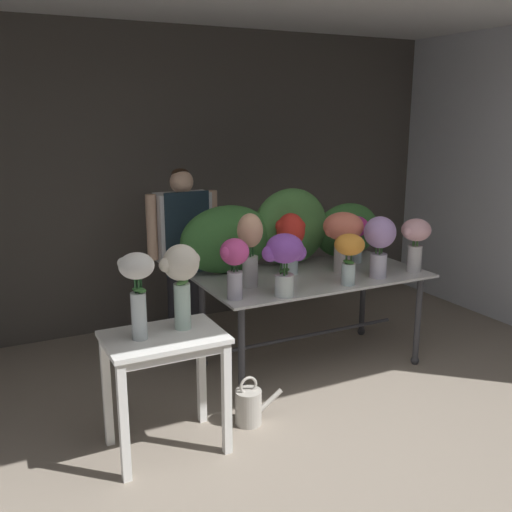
# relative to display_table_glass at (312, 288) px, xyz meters

# --- Properties ---
(ground_plane) EXTENTS (7.66, 7.66, 0.00)m
(ground_plane) POSITION_rel_display_table_glass_xyz_m (-0.43, -0.13, -0.67)
(ground_plane) COLOR gray
(wall_back) EXTENTS (5.52, 0.12, 2.84)m
(wall_back) POSITION_rel_display_table_glass_xyz_m (-0.43, 1.61, 0.75)
(wall_back) COLOR #4C4742
(wall_back) RESTS_ON ground
(display_table_glass) EXTENTS (1.81, 0.94, 0.79)m
(display_table_glass) POSITION_rel_display_table_glass_xyz_m (0.00, 0.00, 0.00)
(display_table_glass) COLOR silver
(display_table_glass) RESTS_ON ground
(side_table_white) EXTENTS (0.71, 0.50, 0.76)m
(side_table_white) POSITION_rel_display_table_glass_xyz_m (-1.45, -0.65, -0.03)
(side_table_white) COLOR white
(side_table_white) RESTS_ON ground
(florist) EXTENTS (0.64, 0.24, 1.60)m
(florist) POSITION_rel_display_table_glass_xyz_m (-0.79, 0.81, 0.32)
(florist) COLOR #232328
(florist) RESTS_ON ground
(foliage_backdrop) EXTENTS (1.89, 0.32, 0.65)m
(foliage_backdrop) POSITION_rel_display_table_glass_xyz_m (-0.10, 0.35, 0.41)
(foliage_backdrop) COLOR #387033
(foliage_backdrop) RESTS_ON display_table_glass
(vase_blush_freesia) EXTENTS (0.25, 0.24, 0.44)m
(vase_blush_freesia) POSITION_rel_display_table_glass_xyz_m (0.79, -0.29, 0.39)
(vase_blush_freesia) COLOR silver
(vase_blush_freesia) RESTS_ON display_table_glass
(vase_peach_peonies) EXTENTS (0.19, 0.19, 0.55)m
(vase_peach_peonies) POSITION_rel_display_table_glass_xyz_m (-0.59, -0.07, 0.44)
(vase_peach_peonies) COLOR silver
(vase_peach_peonies) RESTS_ON display_table_glass
(vase_magenta_stock) EXTENTS (0.23, 0.22, 0.41)m
(vase_magenta_stock) POSITION_rel_display_table_glass_xyz_m (0.54, 0.17, 0.36)
(vase_magenta_stock) COLOR silver
(vase_magenta_stock) RESTS_ON display_table_glass
(vase_fuchsia_hydrangea) EXTENTS (0.22, 0.20, 0.43)m
(vase_fuchsia_hydrangea) POSITION_rel_display_table_glass_xyz_m (-0.82, -0.29, 0.38)
(vase_fuchsia_hydrangea) COLOR silver
(vase_fuchsia_hydrangea) RESTS_ON display_table_glass
(vase_violet_snapdragons) EXTENTS (0.33, 0.27, 0.45)m
(vase_violet_snapdragons) POSITION_rel_display_table_glass_xyz_m (-0.47, -0.38, 0.41)
(vase_violet_snapdragons) COLOR silver
(vase_violet_snapdragons) RESTS_ON display_table_glass
(vase_lilac_dahlias) EXTENTS (0.25, 0.25, 0.49)m
(vase_lilac_dahlias) POSITION_rel_display_table_glass_xyz_m (0.42, -0.30, 0.41)
(vase_lilac_dahlias) COLOR silver
(vase_lilac_dahlias) RESTS_ON display_table_glass
(vase_coral_carnations) EXTENTS (0.33, 0.32, 0.49)m
(vase_coral_carnations) POSITION_rel_display_table_glass_xyz_m (0.26, -0.04, 0.44)
(vase_coral_carnations) COLOR silver
(vase_coral_carnations) RESTS_ON display_table_glass
(vase_scarlet_anemones) EXTENTS (0.24, 0.23, 0.49)m
(vase_scarlet_anemones) POSITION_rel_display_table_glass_xyz_m (-0.15, 0.10, 0.42)
(vase_scarlet_anemones) COLOR silver
(vase_scarlet_anemones) RESTS_ON display_table_glass
(vase_sunset_tulips) EXTENTS (0.23, 0.23, 0.39)m
(vase_sunset_tulips) POSITION_rel_display_table_glass_xyz_m (0.09, -0.36, 0.37)
(vase_sunset_tulips) COLOR silver
(vase_sunset_tulips) RESTS_ON display_table_glass
(vase_white_roses_tall) EXTENTS (0.21, 0.20, 0.52)m
(vase_white_roses_tall) POSITION_rel_display_table_glass_xyz_m (-1.59, -0.65, 0.43)
(vase_white_roses_tall) COLOR silver
(vase_white_roses_tall) RESTS_ON side_table_white
(vase_cream_lisianthus_tall) EXTENTS (0.27, 0.22, 0.53)m
(vase_cream_lisianthus_tall) POSITION_rel_display_table_glass_xyz_m (-1.31, -0.60, 0.43)
(vase_cream_lisianthus_tall) COLOR silver
(vase_cream_lisianthus_tall) RESTS_ON side_table_white
(watering_can) EXTENTS (0.35, 0.18, 0.34)m
(watering_can) POSITION_rel_display_table_glass_xyz_m (-0.86, -0.61, -0.54)
(watering_can) COLOR #B7B2A8
(watering_can) RESTS_ON ground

